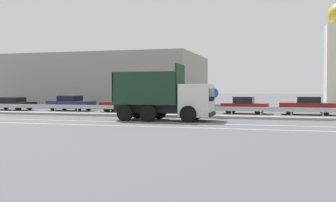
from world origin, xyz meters
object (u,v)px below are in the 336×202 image
at_px(parked_car_6, 245,105).
at_px(parked_car_3, 71,103).
at_px(dump_truck, 175,101).
at_px(median_road_sign, 213,102).
at_px(parked_car_2, 12,103).
at_px(parked_car_4, 123,104).
at_px(parked_car_5, 186,105).
at_px(parked_car_7, 307,106).

bearing_deg(parked_car_6, parked_car_3, -87.58).
distance_m(dump_truck, median_road_sign, 3.67).
distance_m(median_road_sign, parked_car_2, 21.45).
height_order(parked_car_4, parked_car_5, parked_car_4).
height_order(parked_car_5, parked_car_6, parked_car_6).
bearing_deg(dump_truck, parked_car_6, 155.44).
relative_size(median_road_sign, parked_car_5, 0.51).
bearing_deg(parked_car_4, dump_truck, -143.45).
distance_m(dump_truck, parked_car_6, 9.46).
bearing_deg(parked_car_6, parked_car_5, -83.52).
bearing_deg(dump_truck, parked_car_7, 133.85).
relative_size(parked_car_3, parked_car_7, 1.07).
relative_size(parked_car_2, parked_car_4, 1.17).
bearing_deg(median_road_sign, dump_truck, -123.71).
bearing_deg(parked_car_4, parked_car_7, -92.68).
distance_m(parked_car_2, parked_car_6, 22.57).
bearing_deg(parked_car_7, parked_car_2, 92.51).
xyz_separation_m(parked_car_3, parked_car_6, (16.43, -0.18, -0.01)).
height_order(dump_truck, parked_car_6, dump_truck).
relative_size(median_road_sign, parked_car_3, 0.47).
xyz_separation_m(parked_car_3, parked_car_5, (11.44, -0.48, -0.05)).
bearing_deg(parked_car_3, parked_car_4, 90.04).
bearing_deg(parked_car_5, parked_car_7, 90.87).
bearing_deg(dump_truck, parked_car_2, -114.64).
distance_m(dump_truck, parked_car_7, 12.31).
distance_m(dump_truck, parked_car_3, 15.43).
bearing_deg(parked_car_5, median_road_sign, 30.50).
bearing_deg(parked_car_7, parked_car_6, 91.78).
bearing_deg(parked_car_5, parked_car_2, -90.60).
xyz_separation_m(median_road_sign, parked_car_3, (-14.67, 5.78, -0.45)).
height_order(parked_car_2, parked_car_7, parked_car_7).
height_order(parked_car_4, parked_car_6, parked_car_6).
xyz_separation_m(dump_truck, median_road_sign, (2.03, 3.05, -0.10)).
bearing_deg(parked_car_2, parked_car_4, -88.02).
xyz_separation_m(parked_car_2, parked_car_5, (17.57, 0.09, 0.02)).
bearing_deg(dump_truck, median_road_sign, 145.40).
height_order(dump_truck, parked_car_3, dump_truck).
relative_size(parked_car_3, parked_car_6, 1.18).
relative_size(dump_truck, parked_car_7, 1.53).
height_order(dump_truck, parked_car_7, dump_truck).
distance_m(parked_car_3, parked_car_5, 11.45).
xyz_separation_m(dump_truck, parked_car_3, (-12.64, 8.83, -0.55)).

